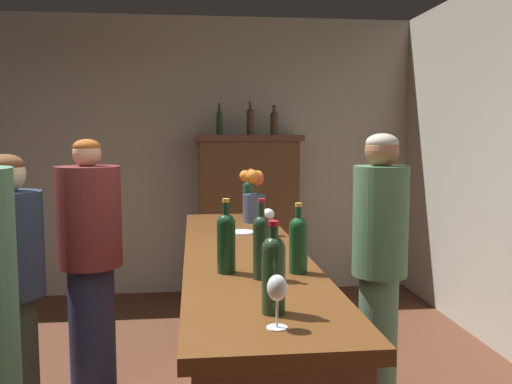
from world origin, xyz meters
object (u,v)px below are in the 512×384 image
object	(u,v)px
wine_bottle_malbec	(226,240)
display_cabinet	(248,213)
bar_counter	(244,353)
wine_glass_mid	(268,216)
wine_bottle_chardonnay	(274,271)
display_bottle_midleft	(250,120)
display_bottle_center	(274,122)
cheese_plate	(241,233)
bartender	(379,259)
wine_bottle_riesling	(247,198)
patron_tall	(90,258)
wine_bottle_pinot	(261,244)
display_bottle_left	(219,121)
flower_arrangement	(254,195)
wine_bottle_syrah	(298,242)
wine_glass_front	(277,290)
patron_near_entrance	(10,283)

from	to	relation	value
wine_bottle_malbec	display_cabinet	bearing A→B (deg)	82.68
bar_counter	wine_glass_mid	bearing A→B (deg)	67.32
wine_bottle_chardonnay	wine_glass_mid	size ratio (longest dim) A/B	1.95
display_bottle_midleft	display_bottle_center	size ratio (longest dim) A/B	1.13
cheese_plate	bartender	world-z (taller)	bartender
display_cabinet	wine_bottle_riesling	distance (m)	1.75
wine_glass_mid	patron_tall	bearing A→B (deg)	161.00
bar_counter	wine_bottle_riesling	xyz separation A→B (m)	(0.12, 1.06, 0.67)
wine_bottle_pinot	bartender	distance (m)	1.24
bar_counter	wine_bottle_chardonnay	xyz separation A→B (m)	(0.01, -0.97, 0.66)
cheese_plate	bartender	bearing A→B (deg)	-9.36
display_cabinet	display_bottle_left	world-z (taller)	display_bottle_left
wine_bottle_riesling	flower_arrangement	xyz separation A→B (m)	(0.03, -0.15, 0.04)
display_bottle_center	bartender	world-z (taller)	display_bottle_center
wine_glass_mid	bartender	distance (m)	0.70
wine_bottle_syrah	display_bottle_midleft	bearing A→B (deg)	87.70
display_bottle_left	wine_glass_front	bearing A→B (deg)	-90.25
wine_bottle_pinot	patron_near_entrance	world-z (taller)	patron_near_entrance
wine_bottle_pinot	display_bottle_midleft	distance (m)	3.36
wine_glass_mid	cheese_plate	bearing A→B (deg)	153.78
wine_bottle_malbec	patron_near_entrance	size ratio (longest dim) A/B	0.20
display_cabinet	wine_bottle_malbec	xyz separation A→B (m)	(-0.41, -3.19, 0.34)
cheese_plate	display_bottle_left	size ratio (longest dim) A/B	0.55
wine_bottle_syrah	cheese_plate	size ratio (longest dim) A/B	1.74
wine_bottle_syrah	wine_glass_mid	size ratio (longest dim) A/B	1.90
wine_glass_front	display_bottle_center	size ratio (longest dim) A/B	0.56
wine_bottle_syrah	wine_bottle_chardonnay	world-z (taller)	wine_bottle_chardonnay
wine_glass_mid	patron_tall	world-z (taller)	patron_tall
wine_bottle_riesling	display_bottle_midleft	size ratio (longest dim) A/B	1.02
wine_bottle_riesling	cheese_plate	size ratio (longest dim) A/B	1.97
wine_bottle_chardonnay	wine_bottle_riesling	bearing A→B (deg)	86.79
patron_near_entrance	bartender	distance (m)	2.05
wine_glass_front	flower_arrangement	bearing A→B (deg)	85.70
wine_bottle_malbec	flower_arrangement	bearing A→B (deg)	78.87
display_cabinet	wine_bottle_riesling	size ratio (longest dim) A/B	4.87
wine_bottle_riesling	bartender	xyz separation A→B (m)	(0.70, -0.70, -0.29)
cheese_plate	patron_near_entrance	size ratio (longest dim) A/B	0.11
wine_bottle_chardonnay	cheese_plate	world-z (taller)	wine_bottle_chardonnay
patron_tall	wine_bottle_pinot	bearing A→B (deg)	-24.27
wine_bottle_chardonnay	display_bottle_center	bearing A→B (deg)	81.71
wine_bottle_chardonnay	display_bottle_left	distance (m)	3.78
wine_glass_front	wine_glass_mid	bearing A→B (deg)	83.32
display_cabinet	wine_bottle_riesling	world-z (taller)	display_cabinet
cheese_plate	patron_tall	world-z (taller)	patron_tall
flower_arrangement	wine_bottle_pinot	bearing A→B (deg)	-95.06
wine_bottle_chardonnay	display_bottle_midleft	xyz separation A→B (m)	(0.31, 3.74, 0.58)
patron_tall	cheese_plate	bearing A→B (deg)	13.48
wine_bottle_riesling	wine_bottle_chardonnay	xyz separation A→B (m)	(-0.11, -2.03, -0.00)
wine_bottle_chardonnay	display_bottle_left	size ratio (longest dim) A/B	0.97
flower_arrangement	display_bottle_center	xyz separation A→B (m)	(0.40, 1.86, 0.52)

